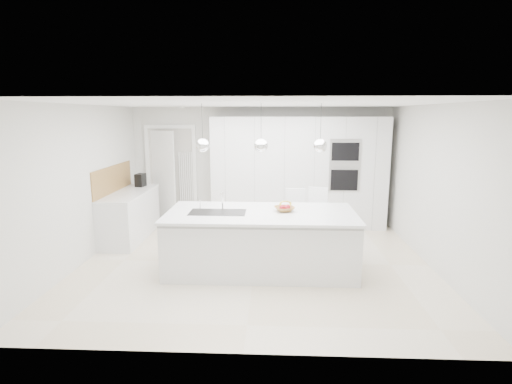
{
  "coord_description": "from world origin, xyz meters",
  "views": [
    {
      "loc": [
        0.29,
        -6.08,
        2.34
      ],
      "look_at": [
        0.0,
        0.3,
        1.1
      ],
      "focal_mm": 28.0,
      "sensor_mm": 36.0,
      "label": 1
    }
  ],
  "objects_px": {
    "island_base": "(261,243)",
    "bar_stool_right": "(318,220)",
    "espresso_machine": "(141,180)",
    "fruit_bowl": "(284,209)",
    "bar_stool_left": "(295,220)"
  },
  "relations": [
    {
      "from": "bar_stool_left",
      "to": "bar_stool_right",
      "type": "distance_m",
      "value": 0.4
    },
    {
      "from": "espresso_machine",
      "to": "bar_stool_left",
      "type": "height_order",
      "value": "espresso_machine"
    },
    {
      "from": "fruit_bowl",
      "to": "bar_stool_right",
      "type": "xyz_separation_m",
      "value": [
        0.62,
        0.84,
        -0.39
      ]
    },
    {
      "from": "fruit_bowl",
      "to": "bar_stool_right",
      "type": "relative_size",
      "value": 0.27
    },
    {
      "from": "island_base",
      "to": "bar_stool_right",
      "type": "relative_size",
      "value": 2.57
    },
    {
      "from": "island_base",
      "to": "bar_stool_right",
      "type": "distance_m",
      "value": 1.36
    },
    {
      "from": "island_base",
      "to": "espresso_machine",
      "type": "height_order",
      "value": "espresso_machine"
    },
    {
      "from": "bar_stool_left",
      "to": "espresso_machine",
      "type": "bearing_deg",
      "value": 161.41
    },
    {
      "from": "fruit_bowl",
      "to": "bar_stool_right",
      "type": "height_order",
      "value": "bar_stool_right"
    },
    {
      "from": "island_base",
      "to": "espresso_machine",
      "type": "distance_m",
      "value": 3.36
    },
    {
      "from": "fruit_bowl",
      "to": "island_base",
      "type": "bearing_deg",
      "value": -161.8
    },
    {
      "from": "island_base",
      "to": "bar_stool_right",
      "type": "height_order",
      "value": "bar_stool_right"
    },
    {
      "from": "fruit_bowl",
      "to": "bar_stool_left",
      "type": "relative_size",
      "value": 0.28
    },
    {
      "from": "bar_stool_left",
      "to": "bar_stool_right",
      "type": "height_order",
      "value": "bar_stool_right"
    },
    {
      "from": "fruit_bowl",
      "to": "espresso_machine",
      "type": "xyz_separation_m",
      "value": [
        -2.88,
        2.02,
        0.09
      ]
    }
  ]
}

